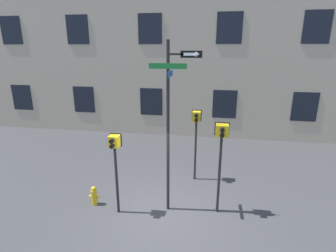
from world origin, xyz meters
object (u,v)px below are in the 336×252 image
at_px(pedestrian_signal_right, 221,144).
at_px(fire_hydrant, 94,196).
at_px(pedestrian_signal_left, 115,154).
at_px(pedestrian_signal_across, 196,127).
at_px(street_sign_pole, 170,118).

xyz_separation_m(pedestrian_signal_right, fire_hydrant, (-3.87, -0.25, -1.89)).
height_order(pedestrian_signal_left, pedestrian_signal_across, pedestrian_signal_across).
xyz_separation_m(pedestrian_signal_left, fire_hydrant, (-0.90, 0.28, -1.61)).
relative_size(street_sign_pole, pedestrian_signal_across, 1.88).
xyz_separation_m(street_sign_pole, pedestrian_signal_right, (1.44, 0.11, -0.73)).
distance_m(street_sign_pole, pedestrian_signal_left, 1.88).
bearing_deg(street_sign_pole, pedestrian_signal_left, -165.08).
bearing_deg(pedestrian_signal_right, pedestrian_signal_across, 112.75).
relative_size(pedestrian_signal_across, fire_hydrant, 4.26).
height_order(street_sign_pole, fire_hydrant, street_sign_pole).
distance_m(pedestrian_signal_left, pedestrian_signal_across, 3.28).
height_order(pedestrian_signal_left, fire_hydrant, pedestrian_signal_left).
bearing_deg(pedestrian_signal_right, fire_hydrant, -176.37).
height_order(pedestrian_signal_right, fire_hydrant, pedestrian_signal_right).
distance_m(street_sign_pole, pedestrian_signal_right, 1.62).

